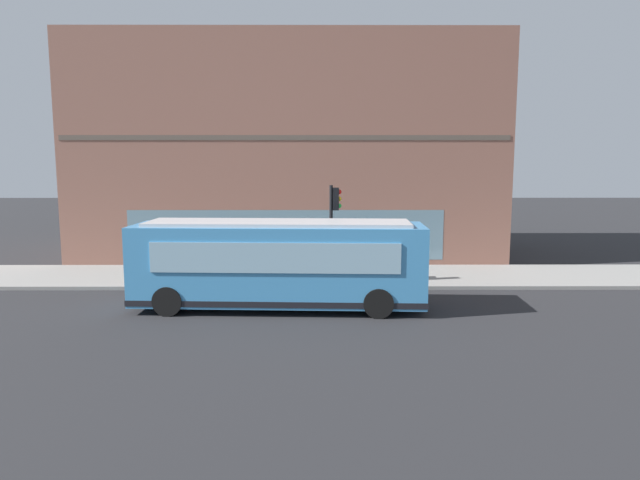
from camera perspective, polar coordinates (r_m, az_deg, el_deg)
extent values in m
plane|color=#262628|center=(20.61, -4.51, -6.59)|extent=(120.00, 120.00, 0.00)
cube|color=gray|center=(25.47, -3.68, -3.61)|extent=(4.83, 40.00, 0.15)
cube|color=#8C5B4C|center=(32.34, -2.99, 8.75)|extent=(9.94, 21.59, 11.27)
cube|color=brown|center=(27.54, -3.47, 10.07)|extent=(0.36, 21.16, 0.24)
cube|color=slate|center=(27.65, -3.41, 0.51)|extent=(0.12, 15.11, 2.40)
cube|color=#3F8CC6|center=(20.05, -4.10, -2.31)|extent=(2.94, 10.10, 2.70)
cube|color=silver|center=(19.85, -4.14, 1.70)|extent=(2.52, 9.08, 0.12)
cube|color=#8CB2C6|center=(21.11, -17.67, -0.91)|extent=(2.20, 0.18, 1.20)
cube|color=#8CB2C6|center=(21.23, -3.73, -0.64)|extent=(0.42, 8.19, 1.00)
cube|color=#8CB2C6|center=(18.74, -4.54, -1.79)|extent=(0.42, 8.19, 1.00)
cube|color=black|center=(20.29, -4.07, -5.56)|extent=(2.98, 10.14, 0.20)
cylinder|color=black|center=(22.05, -13.10, -4.47)|extent=(0.34, 1.01, 1.00)
cylinder|color=black|center=(19.90, -14.85, -5.87)|extent=(0.34, 1.01, 1.00)
cylinder|color=black|center=(21.31, 5.43, -4.73)|extent=(0.34, 1.01, 1.00)
cylinder|color=black|center=(19.07, 5.81, -6.24)|extent=(0.34, 1.01, 1.00)
cylinder|color=black|center=(23.22, 1.10, 0.50)|extent=(0.14, 0.14, 4.01)
cube|color=black|center=(23.08, 1.58, 4.09)|extent=(0.32, 0.24, 0.90)
sphere|color=red|center=(23.07, 1.91, 4.78)|extent=(0.20, 0.20, 0.20)
sphere|color=yellow|center=(23.09, 1.90, 4.09)|extent=(0.20, 0.20, 0.20)
sphere|color=green|center=(23.11, 1.90, 3.40)|extent=(0.20, 0.20, 0.20)
cylinder|color=red|center=(24.40, -4.10, -3.28)|extent=(0.24, 0.24, 0.55)
sphere|color=red|center=(24.34, -4.11, -2.46)|extent=(0.22, 0.22, 0.22)
cylinder|color=red|center=(24.38, -3.70, -3.17)|extent=(0.10, 0.12, 0.10)
cylinder|color=red|center=(24.56, -4.07, -3.09)|extent=(0.12, 0.10, 0.10)
cylinder|color=#B23338|center=(25.16, -8.54, -2.62)|extent=(0.14, 0.14, 0.88)
cylinder|color=#B23338|center=(25.28, -8.24, -2.56)|extent=(0.14, 0.14, 0.88)
cylinder|color=black|center=(25.09, -8.43, -0.81)|extent=(0.32, 0.32, 0.70)
sphere|color=brown|center=(25.02, -8.45, 0.25)|extent=(0.24, 0.24, 0.24)
cylinder|color=#B23338|center=(24.30, 0.38, -2.93)|extent=(0.14, 0.14, 0.86)
cylinder|color=#B23338|center=(24.28, -0.04, -2.94)|extent=(0.14, 0.14, 0.86)
cylinder|color=gold|center=(24.16, 0.17, -1.13)|extent=(0.32, 0.32, 0.68)
sphere|color=#9E704C|center=(24.09, 0.17, -0.05)|extent=(0.23, 0.23, 0.23)
cylinder|color=#B23338|center=(25.09, -17.99, -2.98)|extent=(0.14, 0.14, 0.86)
cylinder|color=#B23338|center=(24.96, -17.72, -3.02)|extent=(0.14, 0.14, 0.86)
cylinder|color=#3F8C4C|center=(24.90, -17.93, -1.26)|extent=(0.32, 0.32, 0.68)
sphere|color=tan|center=(24.83, -17.97, -0.21)|extent=(0.23, 0.23, 0.23)
cube|color=#263F99|center=(24.74, 8.40, -2.78)|extent=(0.44, 0.40, 0.90)
cube|color=#8CB2C6|center=(24.74, 8.89, -2.36)|extent=(0.35, 0.03, 0.30)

